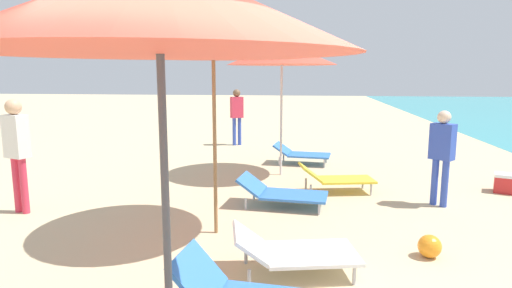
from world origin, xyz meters
TOP-DOWN VIEW (x-y plane):
  - umbrella_nearest at (-0.90, -0.23)m, footprint 2.34×2.34m
  - umbrella_second at (-1.26, 2.83)m, footprint 2.35×2.35m
  - lounger_second_shoreside at (-0.43, 4.12)m, footprint 1.51×0.82m
  - lounger_second_inland at (-0.17, 1.73)m, footprint 1.46×0.94m
  - umbrella_farthest at (-0.58, 6.35)m, footprint 2.30×2.30m
  - lounger_farthest_shoreside at (-0.16, 7.52)m, footprint 1.40×0.83m
  - lounger_farthest_inland at (0.50, 5.07)m, footprint 1.44×0.81m
  - person_walking_near at (-4.48, 3.33)m, footprint 0.41×0.32m
  - person_walking_mid at (2.15, 4.47)m, footprint 0.42×0.40m
  - person_walking_far at (-2.15, 10.10)m, footprint 0.42×0.36m
  - beach_ball at (1.44, 2.34)m, footprint 0.28×0.28m
  - cooler_box at (3.64, 5.44)m, footprint 0.53×0.49m

SIDE VIEW (x-z plane):
  - beach_ball at x=1.44m, z-range 0.00..0.28m
  - cooler_box at x=3.64m, z-range 0.00..0.35m
  - lounger_second_shoreside at x=-0.43m, z-range -0.01..0.49m
  - lounger_farthest_shoreside at x=-0.16m, z-range 0.02..0.51m
  - lounger_second_inland at x=-0.17m, z-range 0.00..0.53m
  - lounger_farthest_inland at x=0.50m, z-range 0.01..0.54m
  - person_walking_mid at x=2.15m, z-range 0.16..1.75m
  - person_walking_far at x=-2.15m, z-range 0.19..1.89m
  - person_walking_near at x=-4.48m, z-range 0.20..1.99m
  - umbrella_nearest at x=-0.90m, z-range 1.11..3.99m
  - umbrella_farthest at x=-0.58m, z-range 1.14..4.00m
  - umbrella_second at x=-1.26m, z-range 1.15..4.01m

